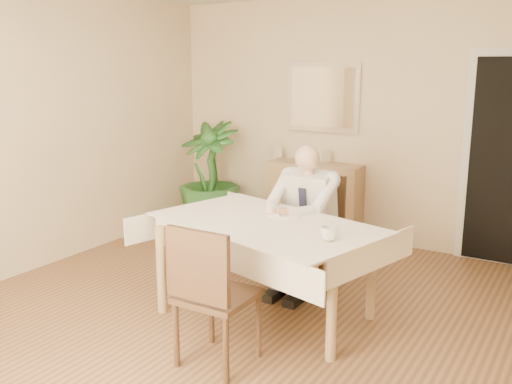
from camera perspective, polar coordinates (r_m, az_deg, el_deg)
The scene contains 16 objects.
room at distance 4.02m, azimuth -2.60°, elevation 3.92°, with size 5.00×5.02×2.60m.
mirror at distance 6.35m, azimuth 6.68°, elevation 9.41°, with size 0.86×0.04×0.76m.
dining_table at distance 4.31m, azimuth 0.92°, elevation -4.09°, with size 1.97×1.44×0.75m.
chair_far at distance 5.10m, azimuth 5.98°, elevation -2.98°, with size 0.45×0.45×0.95m.
chair_near at distance 3.63m, azimuth -4.68°, elevation -9.64°, with size 0.45×0.45×0.95m.
seated_man at distance 4.80m, azimuth 4.51°, elevation -2.05°, with size 0.48×0.72×1.24m.
plate at distance 4.46m, azimuth 2.83°, elevation -2.25°, with size 0.26×0.26×0.02m, color white.
food at distance 4.46m, azimuth 2.84°, elevation -1.98°, with size 0.14×0.14×0.06m, color #8D6042.
knife at distance 4.39m, azimuth 2.92°, elevation -2.28°, with size 0.01×0.01×0.13m, color silver.
fork at distance 4.43m, azimuth 2.01°, elevation -2.14°, with size 0.01×0.01×0.13m, color silver.
coffee_mug at distance 3.86m, azimuth 7.31°, elevation -4.15°, with size 0.12×0.12×0.09m, color white.
sideboard at distance 6.39m, azimuth 5.85°, elevation -0.82°, with size 1.05×0.36×0.84m, color #937951.
photo_frame_left at distance 6.55m, azimuth 2.21°, elevation 3.95°, with size 0.10×0.02×0.14m, color silver.
photo_frame_center at distance 6.41m, azimuth 4.65°, elevation 3.73°, with size 0.10×0.02×0.14m, color silver.
photo_frame_right at distance 6.25m, azimuth 7.05°, elevation 3.44°, with size 0.10×0.02×0.14m, color silver.
potted_palm at distance 6.65m, azimuth -4.68°, elevation 1.61°, with size 0.71×0.71×1.26m, color #22531E.
Camera 1 is at (2.22, -3.29, 1.92)m, focal length 40.00 mm.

